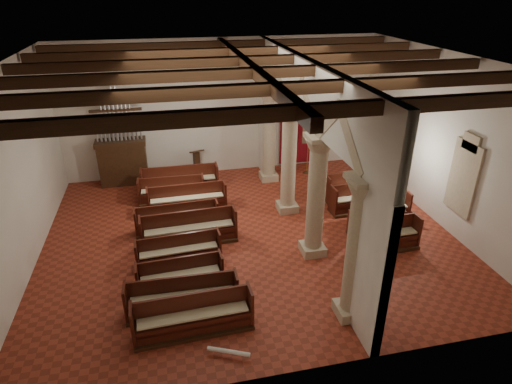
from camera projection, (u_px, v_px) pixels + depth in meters
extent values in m
plane|color=maroon|center=(250.00, 235.00, 15.12)|extent=(14.00, 14.00, 0.00)
plane|color=black|center=(249.00, 60.00, 12.47)|extent=(14.00, 14.00, 0.00)
cube|color=beige|center=(222.00, 108.00, 19.05)|extent=(14.00, 0.02, 6.00)
cube|color=beige|center=(310.00, 263.00, 8.53)|extent=(14.00, 0.02, 6.00)
cube|color=beige|center=(14.00, 175.00, 12.44)|extent=(0.02, 12.00, 6.00)
cube|color=beige|center=(442.00, 140.00, 15.15)|extent=(0.02, 12.00, 6.00)
cube|color=#C0AE8E|center=(350.00, 310.00, 11.46)|extent=(0.75, 0.75, 0.30)
cylinder|color=#C0AE8E|center=(357.00, 254.00, 10.66)|extent=(0.56, 0.56, 3.30)
cube|color=#C0AE8E|center=(313.00, 249.00, 14.08)|extent=(0.75, 0.75, 0.30)
cylinder|color=#C0AE8E|center=(316.00, 200.00, 13.29)|extent=(0.56, 0.56, 3.30)
cube|color=#C0AE8E|center=(287.00, 207.00, 16.71)|extent=(0.75, 0.75, 0.30)
cylinder|color=#C0AE8E|center=(289.00, 164.00, 15.92)|extent=(0.56, 0.56, 3.30)
cube|color=#C0AE8E|center=(269.00, 176.00, 19.34)|extent=(0.75, 0.75, 0.30)
cylinder|color=#C0AE8E|center=(269.00, 138.00, 18.54)|extent=(0.56, 0.56, 3.30)
cube|color=beige|center=(306.00, 90.00, 13.24)|extent=(0.25, 11.90, 1.93)
cube|color=#306E56|center=(464.00, 178.00, 14.18)|extent=(0.03, 1.00, 2.20)
cube|color=#306E56|center=(402.00, 139.00, 17.69)|extent=(0.03, 1.00, 2.20)
cube|color=#306E56|center=(327.00, 119.00, 20.35)|extent=(1.00, 0.03, 2.20)
cube|color=#3D2213|center=(123.00, 164.00, 18.66)|extent=(2.00, 0.80, 1.80)
cube|color=#3D2213|center=(120.00, 142.00, 18.22)|extent=(2.10, 0.85, 0.20)
cube|color=#372211|center=(198.00, 175.00, 19.65)|extent=(0.62, 0.62, 0.11)
cube|color=#372211|center=(197.00, 164.00, 19.41)|extent=(0.30, 0.30, 1.21)
cube|color=#372211|center=(196.00, 151.00, 19.04)|extent=(0.65, 0.58, 0.21)
cube|color=maroon|center=(296.00, 142.00, 20.47)|extent=(1.60, 0.06, 2.10)
cylinder|color=gold|center=(297.00, 120.00, 19.97)|extent=(1.80, 0.04, 0.04)
cone|color=#3D2213|center=(307.00, 171.00, 20.04)|extent=(0.38, 0.38, 0.13)
cylinder|color=gold|center=(308.00, 147.00, 19.51)|extent=(0.04, 0.04, 2.55)
cylinder|color=gold|center=(309.00, 122.00, 18.99)|extent=(0.15, 0.74, 0.03)
cube|color=navy|center=(309.00, 134.00, 19.21)|extent=(0.58, 0.11, 0.90)
cube|color=navy|center=(237.00, 317.00, 11.04)|extent=(0.35, 0.30, 0.33)
cube|color=#19169C|center=(210.00, 277.00, 12.56)|extent=(0.41, 0.38, 0.33)
cube|color=#151696|center=(206.00, 244.00, 14.15)|extent=(0.32, 0.27, 0.31)
cylinder|color=silver|center=(229.00, 352.00, 10.15)|extent=(1.00, 0.53, 0.10)
cylinder|color=white|center=(154.00, 308.00, 11.49)|extent=(1.11, 0.25, 0.11)
cube|color=#3D2213|center=(195.00, 330.00, 10.94)|extent=(3.04, 0.83, 0.10)
cube|color=#501311|center=(194.00, 323.00, 10.77)|extent=(2.88, 0.52, 0.46)
cube|color=#501311|center=(193.00, 309.00, 10.86)|extent=(2.86, 0.18, 0.97)
cube|color=#501311|center=(133.00, 322.00, 10.43)|extent=(0.10, 0.61, 0.97)
cube|color=#501311|center=(250.00, 304.00, 11.00)|extent=(0.10, 0.61, 0.97)
cube|color=beige|center=(193.00, 315.00, 10.66)|extent=(2.76, 0.47, 0.05)
cube|color=#3D2213|center=(184.00, 310.00, 11.61)|extent=(3.00, 0.77, 0.10)
cube|color=#582312|center=(183.00, 303.00, 11.45)|extent=(2.85, 0.47, 0.44)
cube|color=#582312|center=(182.00, 290.00, 11.54)|extent=(2.84, 0.14, 0.93)
cube|color=#582312|center=(126.00, 302.00, 11.12)|extent=(0.08, 0.59, 0.93)
cube|color=#582312|center=(236.00, 287.00, 11.68)|extent=(0.08, 0.59, 0.93)
cube|color=beige|center=(183.00, 296.00, 11.34)|extent=(2.73, 0.42, 0.05)
cube|color=#3D2213|center=(182.00, 287.00, 12.48)|extent=(2.50, 0.78, 0.09)
cube|color=#48120F|center=(181.00, 281.00, 12.33)|extent=(2.33, 0.49, 0.42)
cube|color=#48120F|center=(180.00, 270.00, 12.42)|extent=(2.32, 0.19, 0.88)
cube|color=#48120F|center=(137.00, 278.00, 12.05)|extent=(0.09, 0.56, 0.88)
cube|color=#48120F|center=(221.00, 267.00, 12.52)|extent=(0.09, 0.56, 0.88)
cube|color=beige|center=(180.00, 274.00, 12.23)|extent=(2.24, 0.45, 0.05)
cube|color=#3D2213|center=(180.00, 262.00, 13.59)|extent=(2.68, 0.82, 0.09)
cube|color=#571D12|center=(179.00, 256.00, 13.43)|extent=(2.51, 0.53, 0.42)
cube|color=#571D12|center=(178.00, 246.00, 13.52)|extent=(2.49, 0.22, 0.88)
cube|color=#571D12|center=(136.00, 254.00, 13.14)|extent=(0.10, 0.56, 0.88)
cube|color=#571D12|center=(219.00, 244.00, 13.64)|extent=(0.10, 0.56, 0.88)
cube|color=beige|center=(179.00, 250.00, 13.33)|extent=(2.41, 0.48, 0.05)
cube|color=#3D2213|center=(190.00, 241.00, 14.65)|extent=(3.25, 0.90, 0.11)
cube|color=#4F1910|center=(190.00, 235.00, 14.47)|extent=(3.08, 0.56, 0.49)
cube|color=#4F1910|center=(189.00, 224.00, 14.57)|extent=(3.07, 0.21, 1.03)
cube|color=#4F1910|center=(141.00, 232.00, 14.12)|extent=(0.10, 0.66, 1.03)
cube|color=#4F1910|center=(235.00, 222.00, 14.73)|extent=(0.10, 0.66, 1.03)
cube|color=beige|center=(189.00, 228.00, 14.35)|extent=(2.96, 0.52, 0.05)
cube|color=#3D2213|center=(178.00, 228.00, 15.45)|extent=(2.98, 0.78, 0.09)
cube|color=#4C1010|center=(178.00, 223.00, 15.29)|extent=(2.81, 0.50, 0.42)
cube|color=#4C1010|center=(177.00, 214.00, 15.38)|extent=(2.80, 0.19, 0.89)
cube|color=#4C1010|center=(136.00, 221.00, 14.97)|extent=(0.09, 0.56, 0.89)
cube|color=#4C1010|center=(217.00, 212.00, 15.52)|extent=(0.09, 0.56, 0.89)
cube|color=beige|center=(177.00, 217.00, 15.19)|extent=(2.70, 0.46, 0.05)
cube|color=#3D2213|center=(188.00, 210.00, 16.71)|extent=(3.04, 0.77, 0.10)
cube|color=#512211|center=(188.00, 204.00, 16.54)|extent=(2.88, 0.46, 0.46)
cube|color=#512211|center=(187.00, 195.00, 16.63)|extent=(2.87, 0.12, 0.97)
cube|color=#512211|center=(148.00, 201.00, 16.20)|extent=(0.08, 0.61, 0.97)
cube|color=#512211|center=(225.00, 193.00, 16.78)|extent=(0.08, 0.61, 0.97)
cube|color=beige|center=(187.00, 198.00, 16.43)|extent=(2.76, 0.42, 0.05)
cube|color=#3D2213|center=(173.00, 200.00, 17.44)|extent=(2.65, 0.76, 0.10)
cube|color=#561A12|center=(172.00, 195.00, 17.27)|extent=(2.49, 0.47, 0.44)
cube|color=#561A12|center=(171.00, 187.00, 17.36)|extent=(2.48, 0.14, 0.93)
cube|color=#561A12|center=(139.00, 192.00, 16.98)|extent=(0.09, 0.59, 0.93)
cube|color=#561A12|center=(203.00, 186.00, 17.47)|extent=(0.09, 0.59, 0.93)
cube|color=beige|center=(172.00, 189.00, 17.17)|extent=(2.39, 0.42, 0.05)
cube|color=#3D2213|center=(181.00, 191.00, 18.18)|extent=(3.19, 0.77, 0.11)
cube|color=#581512|center=(181.00, 185.00, 18.00)|extent=(3.04, 0.45, 0.49)
cube|color=#581512|center=(180.00, 177.00, 18.10)|extent=(3.04, 0.09, 1.04)
cube|color=#581512|center=(142.00, 182.00, 17.64)|extent=(0.08, 0.66, 1.04)
cube|color=#581512|center=(217.00, 175.00, 18.24)|extent=(0.08, 0.66, 1.04)
cube|color=beige|center=(180.00, 179.00, 17.88)|extent=(2.92, 0.40, 0.05)
cube|color=#3D2213|center=(385.00, 247.00, 14.34)|extent=(2.20, 0.83, 0.11)
cube|color=#491A0F|center=(387.00, 241.00, 14.16)|extent=(2.04, 0.51, 0.48)
cube|color=#491A0F|center=(385.00, 230.00, 14.26)|extent=(2.02, 0.16, 1.01)
cube|color=#491A0F|center=(358.00, 236.00, 13.91)|extent=(0.10, 0.64, 1.01)
cube|color=#491A0F|center=(416.00, 229.00, 14.31)|extent=(0.10, 0.64, 1.01)
cube|color=beige|center=(388.00, 234.00, 14.04)|extent=(1.95, 0.46, 0.05)
cube|color=#3D2213|center=(375.00, 233.00, 15.17)|extent=(1.95, 0.69, 0.09)
cube|color=#501511|center=(376.00, 228.00, 15.02)|extent=(1.79, 0.41, 0.41)
cube|color=#501511|center=(374.00, 219.00, 15.10)|extent=(1.78, 0.11, 0.86)
cube|color=#501511|center=(351.00, 224.00, 14.79)|extent=(0.08, 0.54, 0.86)
cube|color=#501511|center=(400.00, 218.00, 15.15)|extent=(0.08, 0.54, 0.86)
cube|color=beige|center=(377.00, 222.00, 14.92)|extent=(1.72, 0.37, 0.05)
cube|color=#3D2213|center=(379.00, 219.00, 16.00)|extent=(2.11, 0.80, 0.11)
cube|color=#572312|center=(381.00, 213.00, 15.83)|extent=(1.96, 0.48, 0.48)
cube|color=#572312|center=(379.00, 204.00, 15.93)|extent=(1.95, 0.13, 1.02)
cube|color=#572312|center=(355.00, 209.00, 15.58)|extent=(0.09, 0.64, 1.02)
cube|color=#572312|center=(406.00, 203.00, 15.97)|extent=(0.09, 0.64, 1.02)
cube|color=beige|center=(382.00, 207.00, 15.71)|extent=(1.88, 0.44, 0.05)
cube|color=#3D2213|center=(354.00, 210.00, 16.68)|extent=(2.00, 0.85, 0.11)
cube|color=#49120F|center=(356.00, 204.00, 16.50)|extent=(1.83, 0.52, 0.48)
cube|color=#49120F|center=(354.00, 195.00, 16.60)|extent=(1.82, 0.17, 1.02)
cube|color=#49120F|center=(333.00, 199.00, 16.26)|extent=(0.11, 0.64, 1.02)
cube|color=#49120F|center=(378.00, 195.00, 16.63)|extent=(0.11, 0.64, 1.02)
cube|color=beige|center=(357.00, 198.00, 16.38)|extent=(1.76, 0.48, 0.05)
cube|color=#3D2213|center=(351.00, 198.00, 17.62)|extent=(2.29, 0.86, 0.11)
cube|color=#572712|center=(352.00, 192.00, 17.44)|extent=(2.13, 0.53, 0.48)
cube|color=#572712|center=(350.00, 183.00, 17.54)|extent=(2.11, 0.17, 1.02)
cube|color=#572712|center=(326.00, 188.00, 17.18)|extent=(0.10, 0.65, 1.02)
cube|color=#572712|center=(377.00, 183.00, 17.60)|extent=(0.10, 0.65, 1.02)
cube|color=beige|center=(353.00, 186.00, 17.32)|extent=(2.04, 0.48, 0.05)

